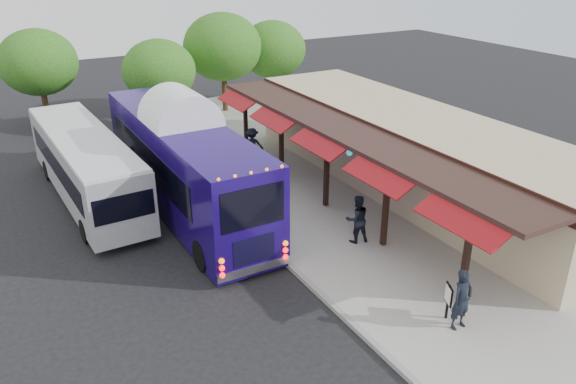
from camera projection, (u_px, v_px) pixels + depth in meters
ground at (297, 276)px, 19.63m from camera, size 90.00×90.00×0.00m
sidewalk at (348, 202)px, 25.02m from camera, size 10.00×40.00×0.15m
curb at (248, 227)px, 22.80m from camera, size 0.20×40.00×0.16m
station_shelter at (411, 152)px, 25.81m from camera, size 8.15×20.00×3.60m
coach_bus at (184, 160)px, 23.62m from camera, size 2.87×13.27×4.23m
city_bus at (86, 164)px, 24.81m from camera, size 3.01×11.58×3.08m
ped_a at (462, 300)px, 16.39m from camera, size 0.73×0.50×1.93m
ped_b at (357, 219)px, 21.21m from camera, size 1.05×0.88×1.91m
ped_c at (232, 174)px, 25.69m from camera, size 1.04×0.66×1.65m
ped_d at (252, 145)px, 29.05m from camera, size 1.34×1.04×1.83m
sign_board at (449, 296)px, 16.85m from camera, size 0.26×0.50×1.17m
tree_left at (159, 71)px, 33.32m from camera, size 4.34×4.34×5.56m
tree_mid at (223, 47)px, 36.78m from camera, size 5.17×5.17×6.62m
tree_right at (273, 50)px, 38.77m from camera, size 4.59×4.59×5.87m
tree_far at (38, 62)px, 34.02m from camera, size 4.71×4.71×6.03m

